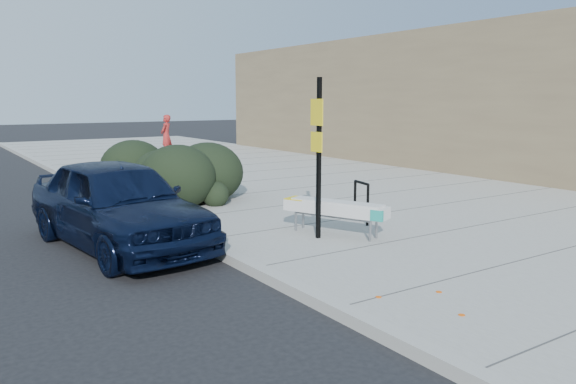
% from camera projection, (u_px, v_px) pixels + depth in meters
% --- Properties ---
extents(ground, '(120.00, 120.00, 0.00)m').
position_uv_depth(ground, '(259.00, 276.00, 8.57)').
color(ground, black).
rests_on(ground, ground).
extents(sidewalk_near, '(11.20, 50.00, 0.15)m').
position_uv_depth(sidewalk_near, '(340.00, 193.00, 15.72)').
color(sidewalk_near, gray).
rests_on(sidewalk_near, ground).
extents(curb_near, '(0.22, 50.00, 0.17)m').
position_uv_depth(curb_near, '(146.00, 215.00, 12.66)').
color(curb_near, '#9E9E99').
rests_on(curb_near, ground).
extents(bench, '(1.20, 2.08, 0.62)m').
position_uv_depth(bench, '(335.00, 209.00, 10.52)').
color(bench, gray).
rests_on(bench, sidewalk_near).
extents(bike_rack, '(0.17, 0.58, 0.87)m').
position_uv_depth(bike_rack, '(361.00, 198.00, 11.51)').
color(bike_rack, black).
rests_on(bike_rack, sidewalk_near).
extents(sign_post, '(0.11, 0.34, 2.91)m').
position_uv_depth(sign_post, '(318.00, 149.00, 10.06)').
color(sign_post, black).
rests_on(sign_post, sidewalk_near).
extents(hedge, '(3.33, 4.76, 1.62)m').
position_uv_depth(hedge, '(173.00, 164.00, 14.97)').
color(hedge, black).
rests_on(hedge, sidewalk_near).
extents(sedan_navy, '(2.50, 4.99, 1.63)m').
position_uv_depth(sedan_navy, '(118.00, 203.00, 10.13)').
color(sedan_navy, black).
rests_on(sedan_navy, ground).
extents(pedestrian, '(0.80, 0.79, 1.86)m').
position_uv_depth(pedestrian, '(166.00, 136.00, 24.93)').
color(pedestrian, maroon).
rests_on(pedestrian, sidewalk_near).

